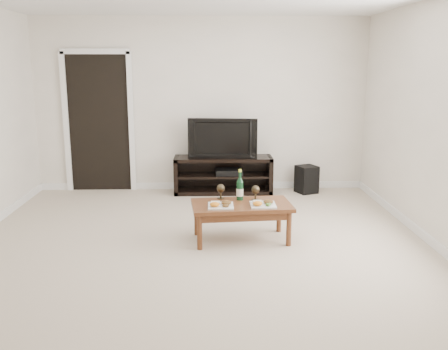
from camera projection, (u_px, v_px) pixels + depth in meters
floor at (199, 253)px, 5.14m from camera, size 5.50×5.50×0.00m
back_wall at (201, 105)px, 7.56m from camera, size 5.00×0.04×2.60m
doorway at (99, 124)px, 7.54m from camera, size 0.90×0.02×2.05m
media_console at (223, 175)px, 7.52m from camera, size 1.47×0.45×0.55m
television at (223, 137)px, 7.40m from camera, size 1.03×0.26×0.59m
av_receiver at (229, 172)px, 7.50m from camera, size 0.41×0.31×0.08m
subwoofer at (307, 179)px, 7.53m from camera, size 0.36×0.36×0.41m
coffee_table at (241, 222)px, 5.49m from camera, size 1.12×0.68×0.42m
plate_left at (221, 204)px, 5.31m from camera, size 0.27×0.27×0.07m
plate_right at (263, 203)px, 5.35m from camera, size 0.27×0.27×0.07m
wine_bottle at (240, 185)px, 5.55m from camera, size 0.07×0.07×0.35m
goblet_left at (221, 191)px, 5.62m from camera, size 0.09×0.09×0.17m
goblet_right at (255, 193)px, 5.56m from camera, size 0.09×0.09×0.17m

